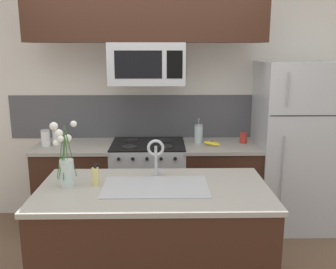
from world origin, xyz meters
name	(u,v)px	position (x,y,z in m)	size (l,w,h in m)	color
rear_partition	(175,102)	(0.30, 1.28, 1.30)	(5.20, 0.10, 2.60)	silver
splash_band	(149,117)	(0.00, 1.22, 1.15)	(3.07, 0.01, 0.48)	#4C4C51
back_counter_left	(77,186)	(-0.77, 0.90, 0.46)	(0.80, 0.65, 0.91)	#381E14
back_counter_right	(219,185)	(0.77, 0.90, 0.46)	(0.80, 0.65, 0.91)	#381E14
stove_range	(149,185)	(0.00, 0.90, 0.46)	(0.76, 0.64, 0.93)	#B7BABF
microwave	(147,64)	(0.00, 0.88, 1.74)	(0.74, 0.40, 0.41)	#B7BABF
upper_cabinet_band	(146,10)	(0.00, 0.85, 2.25)	(2.30, 0.34, 0.60)	#381E14
refrigerator	(295,146)	(1.56, 0.92, 0.88)	(0.82, 0.74, 1.76)	#B7BABF
storage_jar_tall	(46,138)	(-1.05, 0.87, 0.99)	(0.09, 0.09, 0.17)	silver
storage_jar_medium	(57,138)	(-0.95, 0.90, 0.99)	(0.08, 0.08, 0.15)	silver
banana_bunch	(212,144)	(0.67, 0.84, 0.93)	(0.19, 0.12, 0.08)	yellow
french_press	(198,134)	(0.53, 0.96, 1.01)	(0.09, 0.09, 0.27)	silver
coffee_tin	(243,138)	(1.01, 0.95, 0.97)	(0.08, 0.08, 0.11)	#B22D23
island_counter	(154,245)	(0.08, -0.35, 0.46)	(1.67, 0.88, 0.91)	#381E14
kitchen_sink	(156,196)	(0.10, -0.35, 0.84)	(0.76, 0.44, 0.16)	#ADAFB5
sink_faucet	(156,153)	(0.10, -0.13, 1.11)	(0.14, 0.14, 0.31)	#B7BABF
dish_soap_bottle	(95,176)	(-0.34, -0.29, 0.98)	(0.06, 0.05, 0.16)	#DBCC75
flower_vase	(66,164)	(-0.55, -0.31, 1.08)	(0.18, 0.15, 0.48)	silver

